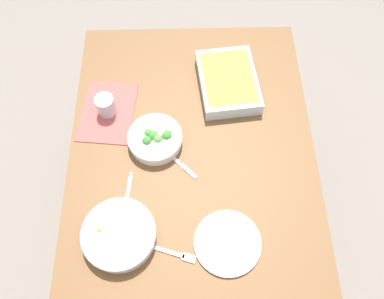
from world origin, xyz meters
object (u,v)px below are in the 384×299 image
Objects in this scene: stew_bowl at (119,235)px; spoon_by_broccoli at (173,158)px; side_plate at (228,243)px; drink_cup at (106,106)px; spoon_by_stew at (126,203)px; fork_on_table at (173,253)px; baking_dish at (228,81)px; broccoli_bowl at (155,139)px.

spoon_by_broccoli is (-0.29, 0.17, -0.03)m from stew_bowl.
side_plate is 1.60× the size of spoon_by_broccoli.
side_plate is at bearing 39.53° from drink_cup.
stew_bowl is 0.34m from spoon_by_broccoli.
spoon_by_stew is (-0.15, -0.34, -0.00)m from side_plate.
spoon_by_stew reaches higher than fork_on_table.
broccoli_bowl is at bearing -48.36° from baking_dish.
drink_cup is 0.39× the size of side_plate.
baking_dish is 1.83× the size of spoon_by_stew.
stew_bowl is 0.75× the size of baking_dish.
spoon_by_stew and spoon_by_broccoli have the same top height.
broccoli_bowl is 0.41m from fork_on_table.
drink_cup is 0.61m from fork_on_table.
drink_cup is (-0.49, -0.08, 0.01)m from stew_bowl.
drink_cup reaches higher than spoon_by_stew.
spoon_by_stew is 1.28× the size of spoon_by_broccoli.
broccoli_bowl is at bearing -170.99° from fork_on_table.
fork_on_table is (0.41, 0.06, -0.03)m from broccoli_bowl.
fork_on_table is (0.18, 0.16, -0.00)m from spoon_by_stew.
spoon_by_broccoli is at bearing 50.86° from drink_cup.
spoon_by_stew is at bearing -137.44° from fork_on_table.
side_plate is (0.52, 0.43, -0.03)m from drink_cup.
spoon_by_broccoli is (0.32, -0.22, -0.03)m from baking_dish.
stew_bowl is 0.19m from fork_on_table.
baking_dish is 3.79× the size of drink_cup.
baking_dish is 1.46× the size of side_plate.
broccoli_bowl is at bearing 162.81° from stew_bowl.
spoon_by_stew is at bearing 13.86° from drink_cup.
fork_on_table is (0.06, 0.17, -0.03)m from stew_bowl.
stew_bowl is 1.76× the size of spoon_by_broccoli.
drink_cup is at bearing -155.25° from fork_on_table.
spoon_by_stew is at bearing -22.40° from broccoli_bowl.
drink_cup is 0.62× the size of spoon_by_broccoli.
fork_on_table is at bearing 24.75° from drink_cup.
spoon_by_broccoli is at bearing -34.39° from baking_dish.
side_plate is 0.18m from fork_on_table.
stew_bowl and baking_dish have the same top height.
spoon_by_broccoli is 0.34m from fork_on_table.
baking_dish is at bearing 176.29° from side_plate.
fork_on_table is (0.34, -0.00, -0.00)m from spoon_by_broccoli.
side_plate is at bearing -3.71° from baking_dish.
baking_dish is at bearing 161.78° from fork_on_table.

